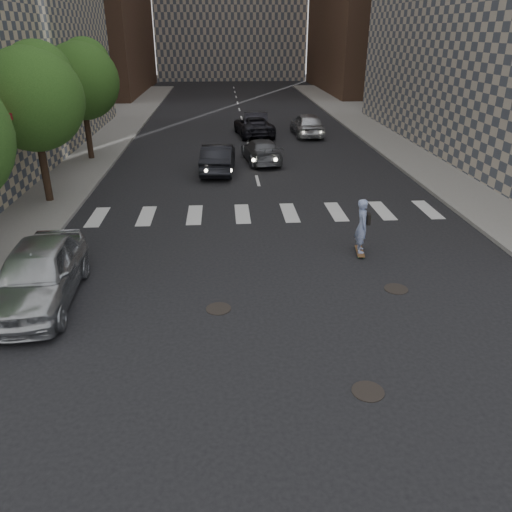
{
  "coord_description": "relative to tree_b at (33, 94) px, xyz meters",
  "views": [
    {
      "loc": [
        -1.77,
        -10.83,
        7.07
      ],
      "look_at": [
        -0.91,
        1.82,
        1.3
      ],
      "focal_mm": 35.0,
      "sensor_mm": 36.0,
      "label": 1
    }
  ],
  "objects": [
    {
      "name": "ground",
      "position": [
        9.45,
        -11.14,
        -4.65
      ],
      "size": [
        160.0,
        160.0,
        0.0
      ],
      "primitive_type": "plane",
      "color": "black",
      "rests_on": "ground"
    },
    {
      "name": "sidewalk_left",
      "position": [
        -5.05,
        8.86,
        -4.57
      ],
      "size": [
        13.0,
        80.0,
        0.15
      ],
      "primitive_type": "cube",
      "color": "gray",
      "rests_on": "ground"
    },
    {
      "name": "sidewalk_right",
      "position": [
        23.95,
        8.86,
        -4.57
      ],
      "size": [
        13.0,
        80.0,
        0.15
      ],
      "primitive_type": "cube",
      "color": "gray",
      "rests_on": "ground"
    },
    {
      "name": "tree_b",
      "position": [
        0.0,
        0.0,
        0.0
      ],
      "size": [
        4.2,
        4.2,
        6.6
      ],
      "color": "#382619",
      "rests_on": "sidewalk_left"
    },
    {
      "name": "tree_c",
      "position": [
        0.0,
        8.0,
        0.0
      ],
      "size": [
        4.2,
        4.2,
        6.6
      ],
      "color": "#382619",
      "rests_on": "sidewalk_left"
    },
    {
      "name": "manhole_a",
      "position": [
        10.65,
        -13.64,
        -4.64
      ],
      "size": [
        0.7,
        0.7,
        0.02
      ],
      "primitive_type": "cylinder",
      "color": "black",
      "rests_on": "ground"
    },
    {
      "name": "manhole_b",
      "position": [
        7.45,
        -9.94,
        -4.64
      ],
      "size": [
        0.7,
        0.7,
        0.02
      ],
      "primitive_type": "cylinder",
      "color": "black",
      "rests_on": "ground"
    },
    {
      "name": "manhole_c",
      "position": [
        12.75,
        -9.14,
        -4.64
      ],
      "size": [
        0.7,
        0.7,
        0.02
      ],
      "primitive_type": "cylinder",
      "color": "black",
      "rests_on": "ground"
    },
    {
      "name": "skateboarder",
      "position": [
        12.33,
        -6.51,
        -3.61
      ],
      "size": [
        0.55,
        1.01,
        1.97
      ],
      "rotation": [
        0.0,
        0.0,
        -0.14
      ],
      "color": "brown",
      "rests_on": "ground"
    },
    {
      "name": "silver_sedan",
      "position": [
        2.45,
        -9.14,
        -3.78
      ],
      "size": [
        2.24,
        5.14,
        1.72
      ],
      "primitive_type": "imported",
      "rotation": [
        0.0,
        0.0,
        0.04
      ],
      "color": "#B5B8BC",
      "rests_on": "ground"
    },
    {
      "name": "traffic_car_a",
      "position": [
        7.45,
        4.73,
        -3.88
      ],
      "size": [
        1.95,
        4.74,
        1.53
      ],
      "primitive_type": "imported",
      "rotation": [
        0.0,
        0.0,
        3.07
      ],
      "color": "black",
      "rests_on": "ground"
    },
    {
      "name": "traffic_car_b",
      "position": [
        9.95,
        6.83,
        -3.99
      ],
      "size": [
        2.35,
        4.73,
        1.32
      ],
      "primitive_type": "imported",
      "rotation": [
        0.0,
        0.0,
        3.26
      ],
      "color": "#57595E",
      "rests_on": "ground"
    },
    {
      "name": "traffic_car_c",
      "position": [
        10.01,
        14.8,
        -3.94
      ],
      "size": [
        2.96,
        5.33,
        1.41
      ],
      "primitive_type": "imported",
      "rotation": [
        0.0,
        0.0,
        3.27
      ],
      "color": "black",
      "rests_on": "ground"
    },
    {
      "name": "traffic_car_d",
      "position": [
        13.87,
        14.5,
        -3.83
      ],
      "size": [
        2.07,
        4.87,
        1.64
      ],
      "primitive_type": "imported",
      "rotation": [
        0.0,
        0.0,
        3.17
      ],
      "color": "#B2B4B9",
      "rests_on": "ground"
    },
    {
      "name": "traffic_car_e",
      "position": [
        10.25,
        15.71,
        -3.86
      ],
      "size": [
        2.02,
        4.9,
        1.58
      ],
      "primitive_type": "imported",
      "rotation": [
        0.0,
        0.0,
        3.07
      ],
      "color": "black",
      "rests_on": "ground"
    }
  ]
}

